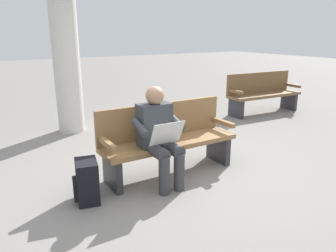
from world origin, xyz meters
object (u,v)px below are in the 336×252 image
object	(u,v)px
support_pillar	(63,23)
backpack	(87,182)
person_seated	(159,134)
bench_near	(167,138)
bench_far	(262,93)

from	to	relation	value
support_pillar	backpack	bearing A→B (deg)	77.20
backpack	person_seated	bearing A→B (deg)	178.40
bench_near	support_pillar	xyz separation A→B (m)	(0.54, -2.51, 1.46)
person_seated	backpack	world-z (taller)	person_seated
backpack	support_pillar	bearing A→B (deg)	-102.80
backpack	bench_far	size ratio (longest dim) A/B	0.25
backpack	support_pillar	world-z (taller)	support_pillar
bench_near	backpack	distance (m)	1.20
person_seated	bench_far	distance (m)	4.25
bench_far	support_pillar	distance (m)	4.43
person_seated	bench_far	world-z (taller)	person_seated
bench_near	person_seated	size ratio (longest dim) A/B	1.53
backpack	bench_far	distance (m)	5.06
bench_far	support_pillar	bearing A→B (deg)	-8.20
person_seated	backpack	size ratio (longest dim) A/B	2.53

